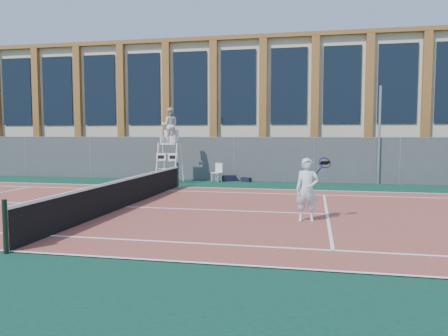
% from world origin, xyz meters
% --- Properties ---
extents(ground, '(120.00, 120.00, 0.00)m').
position_xyz_m(ground, '(0.00, 0.00, 0.00)').
color(ground, '#233814').
extents(apron, '(36.00, 20.00, 0.01)m').
position_xyz_m(apron, '(0.00, 1.00, 0.01)').
color(apron, '#0B3323').
rests_on(apron, ground).
extents(tennis_court, '(23.77, 10.97, 0.02)m').
position_xyz_m(tennis_court, '(0.00, 0.00, 0.02)').
color(tennis_court, brown).
rests_on(tennis_court, apron).
extents(tennis_net, '(0.10, 11.30, 1.10)m').
position_xyz_m(tennis_net, '(0.00, 0.00, 0.54)').
color(tennis_net, black).
rests_on(tennis_net, ground).
extents(fence, '(40.00, 0.06, 2.20)m').
position_xyz_m(fence, '(0.00, 8.80, 1.10)').
color(fence, '#595E60').
rests_on(fence, ground).
extents(hedge, '(40.00, 1.40, 2.20)m').
position_xyz_m(hedge, '(0.00, 10.00, 1.10)').
color(hedge, black).
rests_on(hedge, ground).
extents(building, '(45.00, 10.60, 8.22)m').
position_xyz_m(building, '(0.00, 17.95, 4.15)').
color(building, beige).
rests_on(building, ground).
extents(steel_pole, '(0.12, 0.12, 4.66)m').
position_xyz_m(steel_pole, '(9.02, 8.70, 2.33)').
color(steel_pole, '#9EA0A5').
rests_on(steel_pole, ground).
extents(umpire_chair, '(1.03, 1.58, 3.69)m').
position_xyz_m(umpire_chair, '(-0.84, 7.05, 2.70)').
color(umpire_chair, white).
rests_on(umpire_chair, ground).
extents(plastic_chair, '(0.57, 0.57, 0.93)m').
position_xyz_m(plastic_chair, '(1.31, 8.08, 0.56)').
color(plastic_chair, silver).
rests_on(plastic_chair, apron).
extents(sports_bag_near, '(0.74, 0.57, 0.30)m').
position_xyz_m(sports_bag_near, '(1.82, 8.42, 0.16)').
color(sports_bag_near, black).
rests_on(sports_bag_near, apron).
extents(sports_bag_far, '(0.57, 0.44, 0.21)m').
position_xyz_m(sports_bag_far, '(2.70, 8.33, 0.12)').
color(sports_bag_far, black).
rests_on(sports_bag_far, apron).
extents(tennis_player, '(0.98, 0.68, 1.73)m').
position_xyz_m(tennis_player, '(5.83, -1.15, 0.89)').
color(tennis_player, silver).
rests_on(tennis_player, tennis_court).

